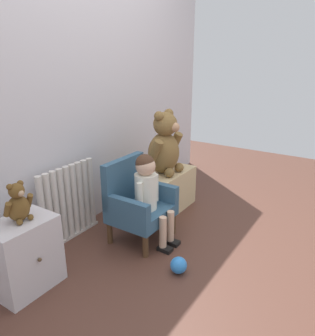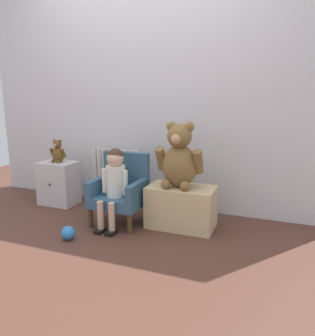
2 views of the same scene
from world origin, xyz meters
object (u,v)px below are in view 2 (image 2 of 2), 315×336
at_px(child_figure, 114,177).
at_px(low_bench, 181,207).
at_px(small_dresser, 59,183).
at_px(small_teddy_bear, 58,152).
at_px(radiator, 115,177).
at_px(toy_ball, 68,233).
at_px(large_teddy_bear, 179,159).
at_px(child_armchair, 121,190).

xyz_separation_m(child_figure, low_bench, (0.56, 0.20, -0.27)).
distance_m(small_dresser, small_teddy_bear, 0.34).
bearing_deg(low_bench, small_teddy_bear, 174.52).
height_order(radiator, toy_ball, radiator).
xyz_separation_m(child_figure, large_teddy_bear, (0.54, 0.19, 0.17)).
xyz_separation_m(child_figure, small_teddy_bear, (-0.86, 0.33, 0.11)).
distance_m(small_dresser, toy_ball, 0.99).
height_order(radiator, child_figure, child_figure).
relative_size(low_bench, small_teddy_bear, 2.42).
relative_size(radiator, toy_ball, 5.26).
distance_m(child_armchair, toy_ball, 0.61).
relative_size(small_dresser, small_teddy_bear, 1.89).
bearing_deg(child_figure, low_bench, 19.28).
bearing_deg(radiator, small_teddy_bear, -158.42).
distance_m(radiator, toy_ball, 0.99).
bearing_deg(child_armchair, large_teddy_bear, 8.93).
distance_m(child_armchair, large_teddy_bear, 0.63).
height_order(child_figure, small_teddy_bear, child_figure).
xyz_separation_m(small_dresser, low_bench, (1.43, -0.13, -0.04)).
bearing_deg(child_figure, small_dresser, 159.46).
xyz_separation_m(small_dresser, child_figure, (0.87, -0.33, 0.23)).
distance_m(small_dresser, large_teddy_bear, 1.47).
relative_size(radiator, low_bench, 1.02).
bearing_deg(small_teddy_bear, radiator, 21.58).
distance_m(child_armchair, child_figure, 0.19).
distance_m(low_bench, small_teddy_bear, 1.47).
distance_m(radiator, large_teddy_bear, 0.97).
relative_size(large_teddy_bear, small_teddy_bear, 2.34).
bearing_deg(large_teddy_bear, small_dresser, 174.66).
bearing_deg(low_bench, toy_ball, -142.74).
height_order(child_armchair, large_teddy_bear, large_teddy_bear).
bearing_deg(small_teddy_bear, small_dresser, -156.83).
height_order(low_bench, large_teddy_bear, large_teddy_bear).
height_order(child_armchair, small_teddy_bear, small_teddy_bear).
bearing_deg(large_teddy_bear, small_teddy_bear, 174.36).
xyz_separation_m(low_bench, large_teddy_bear, (-0.02, -0.00, 0.44)).
xyz_separation_m(radiator, low_bench, (0.86, -0.36, -0.11)).
height_order(small_dresser, child_armchair, child_armchair).
height_order(small_dresser, small_teddy_bear, small_teddy_bear).
xyz_separation_m(child_armchair, toy_ball, (-0.22, -0.51, -0.25)).
distance_m(low_bench, large_teddy_bear, 0.44).
bearing_deg(radiator, small_dresser, -158.38).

